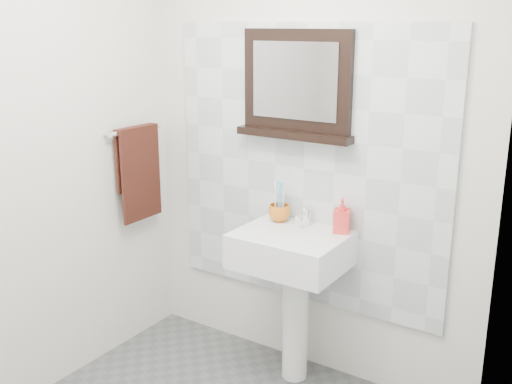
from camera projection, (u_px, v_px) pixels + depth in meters
back_wall at (306, 149)px, 3.17m from camera, size 2.00×0.01×2.50m
left_wall at (7, 165)px, 2.82m from camera, size 0.01×2.20×2.50m
right_wall at (424, 251)px, 1.76m from camera, size 0.01×2.20×2.50m
splashback at (305, 168)px, 3.19m from camera, size 1.60×0.02×1.50m
pedestal_sink at (292, 266)px, 3.12m from camera, size 0.55×0.44×0.96m
toothbrush_cup at (279, 213)px, 3.23m from camera, size 0.14×0.14×0.09m
toothbrushes at (280, 199)px, 3.21m from camera, size 0.05×0.04×0.21m
soap_dispenser at (342, 216)px, 3.04m from camera, size 0.10×0.10×0.18m
framed_mirror at (297, 87)px, 3.07m from camera, size 0.65×0.11×0.55m
towel_bar at (136, 130)px, 3.42m from camera, size 0.07×0.40×0.03m
hand_towel at (139, 166)px, 3.47m from camera, size 0.06×0.30×0.55m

